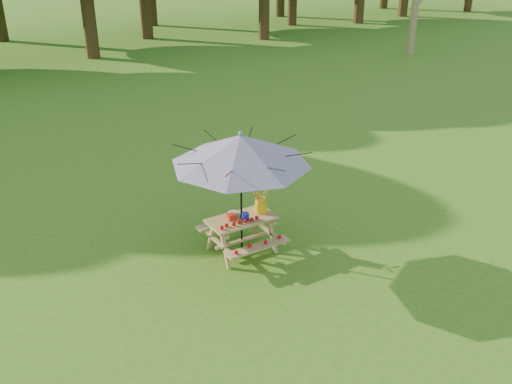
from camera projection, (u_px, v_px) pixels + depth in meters
picnic_table at (242, 235)px, 10.12m from camera, size 1.20×1.32×0.67m
patio_umbrella at (241, 150)px, 9.44m from camera, size 2.54×2.54×2.27m
produce_bins at (238, 216)px, 9.94m from camera, size 0.33×0.39×0.13m
tomatoes_row at (239, 223)px, 9.76m from camera, size 0.77×0.13×0.07m
flower_bucket at (261, 199)px, 10.09m from camera, size 0.34×0.31×0.47m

